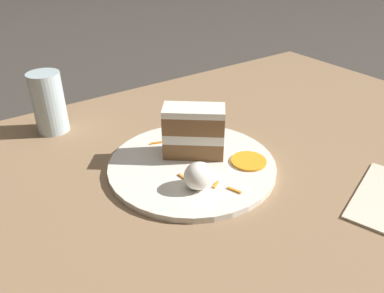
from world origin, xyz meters
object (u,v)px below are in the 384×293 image
at_px(orange_garnish, 249,161).
at_px(cream_dollop, 198,176).
at_px(cake_slice, 195,131).
at_px(drinking_glass, 49,107).
at_px(plate, 192,165).

bearing_deg(orange_garnish, cream_dollop, -175.58).
xyz_separation_m(cake_slice, drinking_glass, (-0.18, 0.27, -0.00)).
xyz_separation_m(orange_garnish, drinking_glass, (-0.25, 0.35, 0.04)).
distance_m(cake_slice, cream_dollop, 0.11).
relative_size(plate, cake_slice, 2.56).
bearing_deg(cream_dollop, plate, 62.89).
height_order(cake_slice, cream_dollop, cake_slice).
bearing_deg(cream_dollop, cake_slice, 58.03).
bearing_deg(drinking_glass, cake_slice, -55.69).
relative_size(cake_slice, orange_garnish, 1.83).
distance_m(plate, orange_garnish, 0.10).
relative_size(plate, orange_garnish, 4.68).
distance_m(cream_dollop, orange_garnish, 0.12).
distance_m(cake_slice, drinking_glass, 0.32).
height_order(orange_garnish, drinking_glass, drinking_glass).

